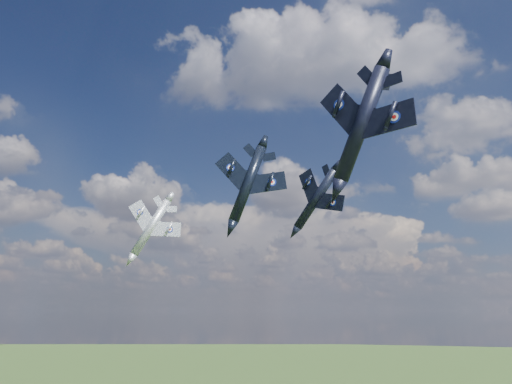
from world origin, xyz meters
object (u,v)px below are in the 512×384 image
(jet_right_navy, at_px, (361,124))
(jet_left_silver, at_px, (151,227))
(jet_lead_navy, at_px, (248,184))
(jet_high_navy, at_px, (316,199))

(jet_right_navy, distance_m, jet_left_silver, 53.06)
(jet_lead_navy, relative_size, jet_left_silver, 0.95)
(jet_lead_navy, height_order, jet_right_navy, jet_right_navy)
(jet_lead_navy, height_order, jet_high_navy, jet_high_navy)
(jet_high_navy, bearing_deg, jet_lead_navy, -83.45)
(jet_lead_navy, distance_m, jet_left_silver, 30.09)
(jet_lead_navy, xyz_separation_m, jet_high_navy, (6.04, 19.18, 1.69))
(jet_lead_navy, bearing_deg, jet_high_navy, 58.78)
(jet_lead_navy, xyz_separation_m, jet_left_silver, (-23.90, 18.19, -1.90))
(jet_right_navy, height_order, jet_high_navy, jet_high_navy)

